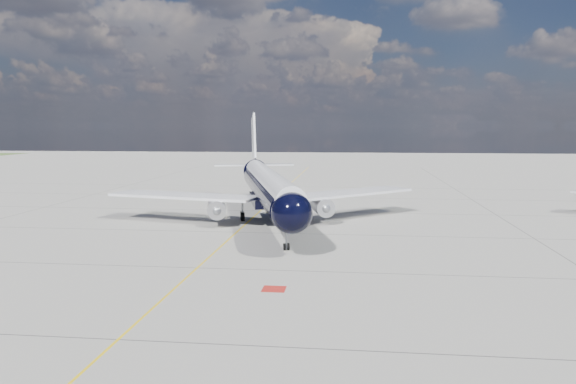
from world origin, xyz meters
name	(u,v)px	position (x,y,z in m)	size (l,w,h in m)	color
ground	(266,206)	(0.00, 30.00, 0.00)	(320.00, 320.00, 0.00)	gray
taxiway_centerline	(260,211)	(0.00, 25.00, 0.00)	(0.16, 160.00, 0.01)	yellow
red_marking	(274,289)	(6.80, -10.00, 0.00)	(1.60, 1.60, 0.01)	maroon
main_airliner	(267,186)	(2.04, 18.08, 4.06)	(36.06, 44.64, 13.10)	black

